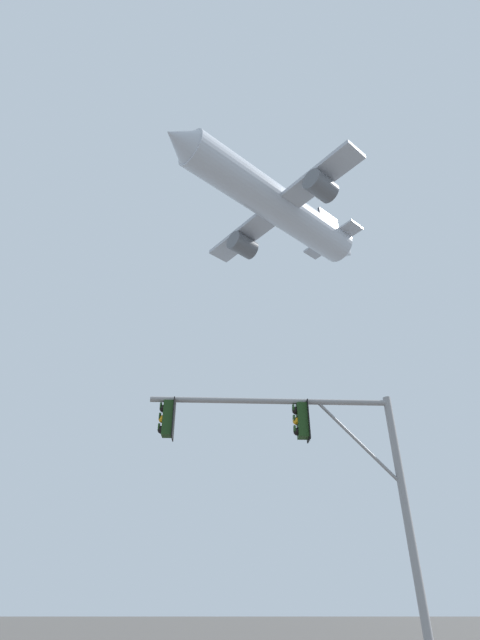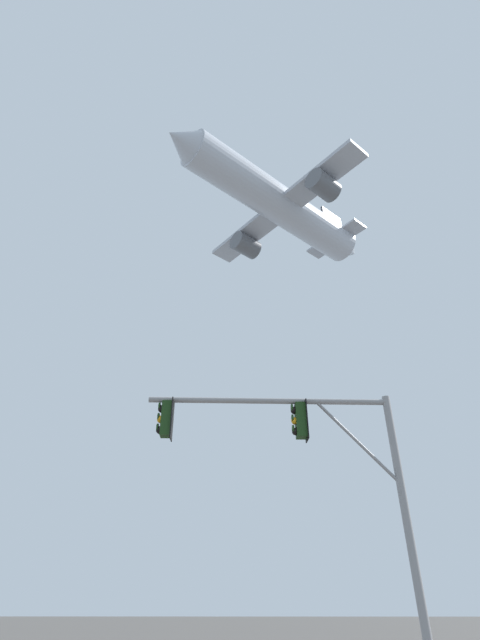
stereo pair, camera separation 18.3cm
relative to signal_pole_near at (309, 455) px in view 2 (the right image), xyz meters
The scene contains 2 objects.
signal_pole_near is the anchor object (origin of this frame).
airplane 47.73m from the signal_pole_near, 85.42° to the left, with size 25.44×22.74×8.29m.
Camera 2 is at (0.97, -3.83, 1.63)m, focal length 26.15 mm.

